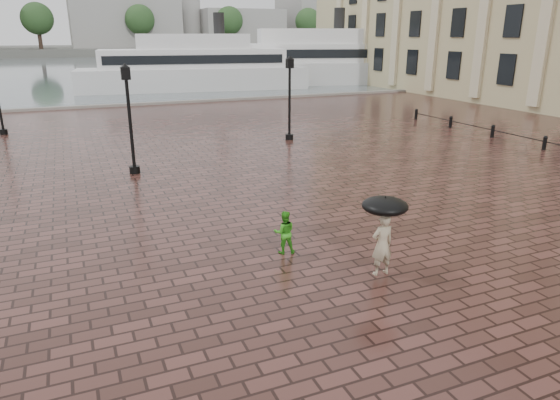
{
  "coord_description": "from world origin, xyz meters",
  "views": [
    {
      "loc": [
        -8.29,
        -11.39,
        5.64
      ],
      "look_at": [
        -3.34,
        0.34,
        1.4
      ],
      "focal_mm": 32.0,
      "sensor_mm": 36.0,
      "label": 1
    }
  ],
  "objects_px": {
    "street_lamps": "(137,102)",
    "ferry_far": "(312,62)",
    "adult_pedestrian": "(382,245)",
    "child_pedestrian": "(284,232)",
    "ferry_near": "(194,67)"
  },
  "relations": [
    {
      "from": "street_lamps",
      "to": "ferry_far",
      "type": "height_order",
      "value": "ferry_far"
    },
    {
      "from": "street_lamps",
      "to": "ferry_far",
      "type": "bearing_deg",
      "value": 49.55
    },
    {
      "from": "adult_pedestrian",
      "to": "child_pedestrian",
      "type": "distance_m",
      "value": 2.69
    },
    {
      "from": "street_lamps",
      "to": "child_pedestrian",
      "type": "relative_size",
      "value": 12.94
    },
    {
      "from": "child_pedestrian",
      "to": "ferry_far",
      "type": "xyz_separation_m",
      "value": [
        22.44,
        43.6,
        1.98
      ]
    },
    {
      "from": "street_lamps",
      "to": "ferry_near",
      "type": "height_order",
      "value": "ferry_near"
    },
    {
      "from": "adult_pedestrian",
      "to": "ferry_near",
      "type": "height_order",
      "value": "ferry_near"
    },
    {
      "from": "adult_pedestrian",
      "to": "child_pedestrian",
      "type": "bearing_deg",
      "value": -50.6
    },
    {
      "from": "adult_pedestrian",
      "to": "ferry_far",
      "type": "distance_m",
      "value": 50.21
    },
    {
      "from": "ferry_near",
      "to": "ferry_far",
      "type": "bearing_deg",
      "value": 12.26
    },
    {
      "from": "street_lamps",
      "to": "ferry_far",
      "type": "xyz_separation_m",
      "value": [
        24.08,
        28.25,
        0.25
      ]
    },
    {
      "from": "adult_pedestrian",
      "to": "ferry_far",
      "type": "xyz_separation_m",
      "value": [
        20.76,
        45.69,
        1.78
      ]
    },
    {
      "from": "ferry_far",
      "to": "street_lamps",
      "type": "bearing_deg",
      "value": -115.67
    },
    {
      "from": "street_lamps",
      "to": "child_pedestrian",
      "type": "height_order",
      "value": "street_lamps"
    },
    {
      "from": "street_lamps",
      "to": "adult_pedestrian",
      "type": "bearing_deg",
      "value": -79.19
    }
  ]
}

